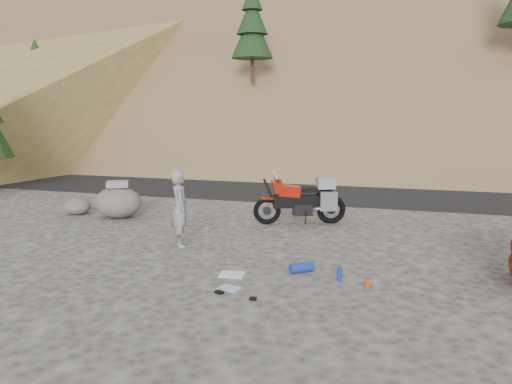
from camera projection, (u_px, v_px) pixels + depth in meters
ground at (241, 252)px, 10.18m from camera, size 140.00×140.00×0.00m
road at (316, 188)px, 18.70m from camera, size 120.00×7.00×0.05m
hillside at (375, 23)px, 47.08m from camera, size 120.00×73.00×46.72m
motorcycle at (304, 200)px, 12.68m from camera, size 2.27×1.18×1.42m
man at (181, 246)px, 10.68m from camera, size 0.63×0.71×1.63m
boulder at (118, 202)px, 13.41m from camera, size 1.56×1.43×1.02m
small_rock at (77, 206)px, 13.88m from camera, size 0.76×0.68×0.45m
gear_white_cloth at (232, 274)px, 8.79m from camera, size 0.47×0.42×0.01m
gear_blue_mat at (302, 268)px, 8.91m from camera, size 0.46×0.40×0.18m
gear_bottle at (339, 275)px, 8.45m from camera, size 0.11×0.11×0.23m
gear_funnel at (368, 283)px, 8.13m from camera, size 0.16×0.16×0.17m
gear_glove_a at (219, 292)px, 7.90m from camera, size 0.16×0.14×0.04m
gear_glove_b at (253, 299)px, 7.62m from camera, size 0.12×0.10×0.04m
gear_blue_cloth at (229, 288)px, 8.11m from camera, size 0.39×0.32×0.01m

